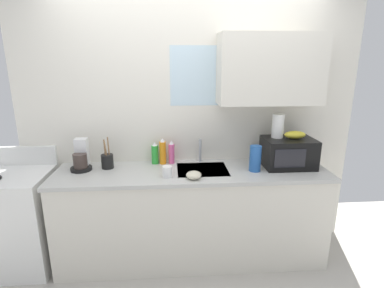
# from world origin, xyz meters

# --- Properties ---
(kitchen_wall_assembly) EXTENTS (3.25, 0.42, 2.50)m
(kitchen_wall_assembly) POSITION_xyz_m (0.13, 0.31, 1.35)
(kitchen_wall_assembly) COLOR silver
(kitchen_wall_assembly) RESTS_ON ground
(counter_unit) EXTENTS (2.48, 0.63, 0.90)m
(counter_unit) POSITION_xyz_m (0.00, 0.00, 0.46)
(counter_unit) COLOR silver
(counter_unit) RESTS_ON ground
(sink_faucet) EXTENTS (0.03, 0.03, 0.23)m
(sink_faucet) POSITION_xyz_m (0.10, 0.24, 1.02)
(sink_faucet) COLOR #B2B5BA
(sink_faucet) RESTS_ON counter_unit
(stove_range) EXTENTS (0.60, 0.60, 1.08)m
(stove_range) POSITION_xyz_m (-1.59, 0.00, 0.46)
(stove_range) COLOR white
(stove_range) RESTS_ON ground
(microwave) EXTENTS (0.46, 0.35, 0.27)m
(microwave) POSITION_xyz_m (0.91, 0.05, 1.04)
(microwave) COLOR black
(microwave) RESTS_ON counter_unit
(banana_bunch) EXTENTS (0.20, 0.11, 0.07)m
(banana_bunch) POSITION_xyz_m (0.96, 0.05, 1.20)
(banana_bunch) COLOR gold
(banana_bunch) RESTS_ON microwave
(paper_towel_roll) EXTENTS (0.11, 0.11, 0.22)m
(paper_towel_roll) POSITION_xyz_m (0.81, 0.10, 1.28)
(paper_towel_roll) COLOR white
(paper_towel_roll) RESTS_ON microwave
(coffee_maker) EXTENTS (0.19, 0.21, 0.28)m
(coffee_maker) POSITION_xyz_m (-1.01, 0.11, 1.00)
(coffee_maker) COLOR black
(coffee_maker) RESTS_ON counter_unit
(dish_soap_bottle_pink) EXTENTS (0.06, 0.06, 0.23)m
(dish_soap_bottle_pink) POSITION_xyz_m (-0.18, 0.22, 1.01)
(dish_soap_bottle_pink) COLOR #E55999
(dish_soap_bottle_pink) RESTS_ON counter_unit
(dish_soap_bottle_orange) EXTENTS (0.06, 0.06, 0.25)m
(dish_soap_bottle_orange) POSITION_xyz_m (-0.27, 0.21, 1.02)
(dish_soap_bottle_orange) COLOR orange
(dish_soap_bottle_orange) RESTS_ON counter_unit
(dish_soap_bottle_green) EXTENTS (0.07, 0.07, 0.21)m
(dish_soap_bottle_green) POSITION_xyz_m (-0.34, 0.22, 1.00)
(dish_soap_bottle_green) COLOR green
(dish_soap_bottle_green) RESTS_ON counter_unit
(cereal_canister) EXTENTS (0.10, 0.10, 0.23)m
(cereal_canister) POSITION_xyz_m (0.57, -0.05, 1.02)
(cereal_canister) COLOR #2659A5
(cereal_canister) RESTS_ON counter_unit
(mug_white) EXTENTS (0.08, 0.08, 0.09)m
(mug_white) POSITION_xyz_m (-0.22, -0.14, 0.95)
(mug_white) COLOR white
(mug_white) RESTS_ON counter_unit
(utensil_crock) EXTENTS (0.11, 0.11, 0.29)m
(utensil_crock) POSITION_xyz_m (-0.78, 0.12, 0.97)
(utensil_crock) COLOR black
(utensil_crock) RESTS_ON counter_unit
(small_bowl) EXTENTS (0.13, 0.13, 0.06)m
(small_bowl) POSITION_xyz_m (-0.00, -0.20, 0.93)
(small_bowl) COLOR beige
(small_bowl) RESTS_ON counter_unit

